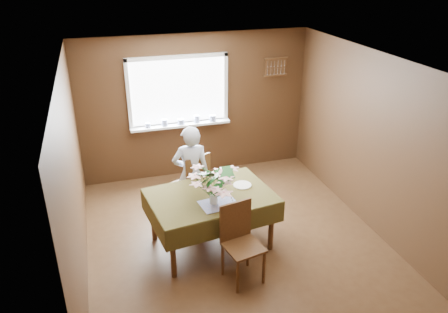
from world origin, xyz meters
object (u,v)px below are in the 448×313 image
object	(u,v)px
chair_far	(194,182)
dining_table	(211,201)
chair_near	(240,239)
flower_bouquet	(213,183)
seated_woman	(191,174)

from	to	relation	value
chair_far	dining_table	bearing A→B (deg)	68.59
chair_near	flower_bouquet	distance (m)	0.75
flower_bouquet	dining_table	bearing A→B (deg)	84.20
dining_table	seated_woman	world-z (taller)	seated_woman
chair_near	seated_woman	bearing A→B (deg)	88.44
seated_woman	flower_bouquet	bearing A→B (deg)	97.81
seated_woman	chair_far	bearing A→B (deg)	-120.39
chair_far	flower_bouquet	distance (m)	1.16
chair_near	seated_woman	xyz separation A→B (m)	(-0.27, 1.45, 0.20)
chair_near	flower_bouquet	size ratio (longest dim) A/B	1.87
flower_bouquet	chair_near	bearing A→B (deg)	-69.19
dining_table	chair_near	xyz separation A→B (m)	(0.17, -0.72, -0.15)
seated_woman	flower_bouquet	xyz separation A→B (m)	(0.08, -0.95, 0.33)
chair_near	flower_bouquet	bearing A→B (deg)	98.82
chair_far	chair_near	xyz separation A→B (m)	(0.21, -1.53, -0.01)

